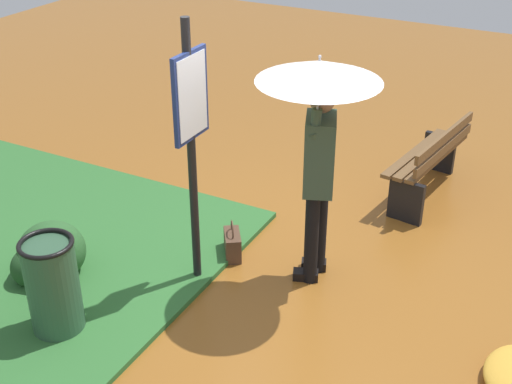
# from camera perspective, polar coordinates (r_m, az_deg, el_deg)

# --- Properties ---
(ground_plane) EXTENTS (18.00, 18.00, 0.00)m
(ground_plane) POSITION_cam_1_polar(r_m,az_deg,el_deg) (6.10, 2.36, -6.98)
(ground_plane) COLOR brown
(person_with_umbrella) EXTENTS (0.96, 0.96, 2.04)m
(person_with_umbrella) POSITION_cam_1_polar(r_m,az_deg,el_deg) (5.31, 5.26, 6.42)
(person_with_umbrella) COLOR black
(person_with_umbrella) RESTS_ON ground_plane
(info_sign_post) EXTENTS (0.44, 0.07, 2.30)m
(info_sign_post) POSITION_cam_1_polar(r_m,az_deg,el_deg) (5.37, -5.40, 5.41)
(info_sign_post) COLOR black
(info_sign_post) RESTS_ON ground_plane
(handbag) EXTENTS (0.33, 0.28, 0.37)m
(handbag) POSITION_cam_1_polar(r_m,az_deg,el_deg) (6.29, -1.97, -4.36)
(handbag) COLOR #4C3323
(handbag) RESTS_ON ground_plane
(park_bench) EXTENTS (1.40, 0.56, 0.75)m
(park_bench) POSITION_cam_1_polar(r_m,az_deg,el_deg) (7.41, 14.23, 2.56)
(park_bench) COLOR black
(park_bench) RESTS_ON ground_plane
(trash_bin) EXTENTS (0.42, 0.42, 0.83)m
(trash_bin) POSITION_cam_1_polar(r_m,az_deg,el_deg) (5.47, -16.52, -7.62)
(trash_bin) COLOR #2D5138
(trash_bin) RESTS_ON ground_plane
(shrub_cluster) EXTENTS (0.64, 0.58, 0.52)m
(shrub_cluster) POSITION_cam_1_polar(r_m,az_deg,el_deg) (6.20, -16.92, -4.99)
(shrub_cluster) COLOR #285628
(shrub_cluster) RESTS_ON ground_plane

